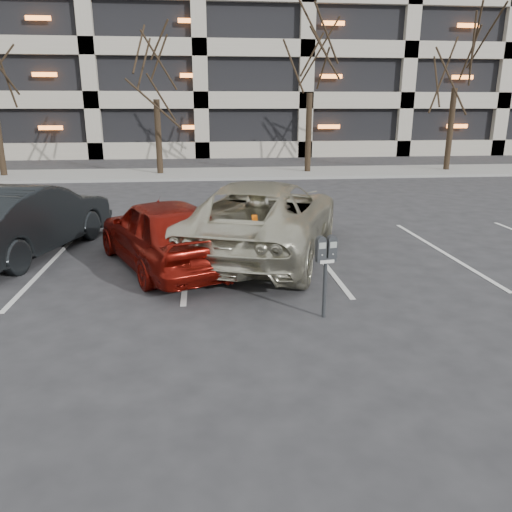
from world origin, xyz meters
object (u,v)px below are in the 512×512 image
object	(u,v)px
tree_b	(154,50)
tree_d	(461,33)
parking_meter	(326,257)
car_dark	(27,219)
suv_silver	(263,217)
car_red	(163,232)
tree_c	(311,40)

from	to	relation	value
tree_b	tree_d	size ratio (longest dim) A/B	0.87
parking_meter	car_dark	world-z (taller)	car_dark
suv_silver	car_red	world-z (taller)	suv_silver
tree_b	car_dark	world-z (taller)	tree_b
car_dark	car_red	bearing A→B (deg)	173.44
suv_silver	parking_meter	bearing A→B (deg)	118.25
tree_c	car_red	distance (m)	16.18
car_red	car_dark	size ratio (longest dim) A/B	0.90
suv_silver	tree_c	bearing A→B (deg)	-85.63
tree_b	parking_meter	size ratio (longest dim) A/B	6.08
tree_c	car_dark	xyz separation A→B (m)	(-8.83, -12.82, -5.20)
parking_meter	suv_silver	size ratio (longest dim) A/B	0.20
tree_d	parking_meter	xyz separation A→B (m)	(-10.26, -16.94, -5.38)
parking_meter	car_dark	bearing A→B (deg)	134.35
tree_c	car_red	world-z (taller)	tree_c
tree_c	tree_d	size ratio (longest dim) A/B	0.94
tree_c	car_red	xyz separation A→B (m)	(-5.83, -14.14, -5.25)
parking_meter	car_red	bearing A→B (deg)	123.46
tree_c	suv_silver	world-z (taller)	tree_c
car_red	suv_silver	bearing A→B (deg)	176.48
tree_c	tree_d	bearing A→B (deg)	0.00
tree_d	car_red	size ratio (longest dim) A/B	2.11
parking_meter	car_dark	xyz separation A→B (m)	(-5.58, 4.11, -0.20)
tree_d	car_dark	bearing A→B (deg)	-141.00
suv_silver	car_red	size ratio (longest dim) A/B	1.51
tree_b	suv_silver	bearing A→B (deg)	-76.41
tree_d	car_dark	xyz separation A→B (m)	(-15.83, -12.82, -5.58)
tree_d	car_red	xyz separation A→B (m)	(-12.83, -14.14, -5.63)
tree_c	suv_silver	distance (m)	14.83
tree_c	car_dark	size ratio (longest dim) A/B	1.78
suv_silver	car_dark	size ratio (longest dim) A/B	1.36
tree_b	car_red	bearing A→B (deg)	-85.28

